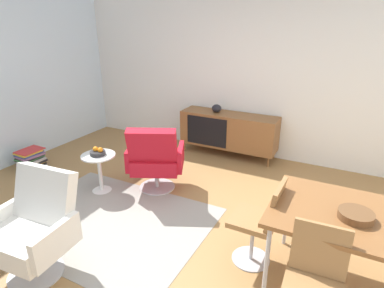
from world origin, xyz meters
TOP-DOWN VIEW (x-y plane):
  - ground_plane at (0.00, 0.00)m, footprint 8.32×8.32m
  - wall_back at (0.00, 2.60)m, footprint 6.80×0.12m
  - sideboard at (-0.26, 2.30)m, footprint 1.60×0.45m
  - vase_cobalt at (-0.49, 2.30)m, footprint 0.16×0.16m
  - dining_table at (1.83, -0.00)m, footprint 1.60×0.90m
  - wooden_bowl_on_table at (1.66, -0.05)m, footprint 0.26×0.26m
  - dining_chair_front_left at (1.47, -0.56)m, footprint 0.42×0.44m
  - dining_chair_near_window at (0.94, -0.00)m, footprint 0.43×0.41m
  - lounge_chair_red at (-0.67, 0.73)m, footprint 0.87×0.85m
  - armchair_black_shell at (-0.79, -1.00)m, footprint 0.76×0.70m
  - side_table_round at (-1.32, 0.37)m, footprint 0.44×0.44m
  - fruit_bowl at (-1.32, 0.38)m, footprint 0.20×0.20m
  - magazine_stack at (-2.78, 0.42)m, footprint 0.32×0.40m
  - area_rug at (-0.75, -0.14)m, footprint 2.20×1.70m

SIDE VIEW (x-z plane):
  - ground_plane at x=0.00m, z-range 0.00..0.00m
  - area_rug at x=-0.75m, z-range 0.00..0.01m
  - magazine_stack at x=-2.78m, z-range 0.00..0.29m
  - side_table_round at x=-1.32m, z-range 0.06..0.58m
  - sideboard at x=-0.26m, z-range 0.08..0.80m
  - lounge_chair_red at x=-0.67m, z-range -0.01..0.94m
  - armchair_black_shell at x=-0.79m, z-range -0.01..0.94m
  - dining_chair_front_left at x=1.47m, z-range 0.04..0.90m
  - dining_chair_near_window at x=0.94m, z-range 0.04..0.90m
  - fruit_bowl at x=-1.32m, z-range 0.50..0.61m
  - dining_table at x=1.83m, z-range 0.33..1.07m
  - wooden_bowl_on_table at x=1.66m, z-range 0.74..0.80m
  - vase_cobalt at x=-0.49m, z-range 0.72..0.85m
  - wall_back at x=0.00m, z-range 0.00..2.80m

